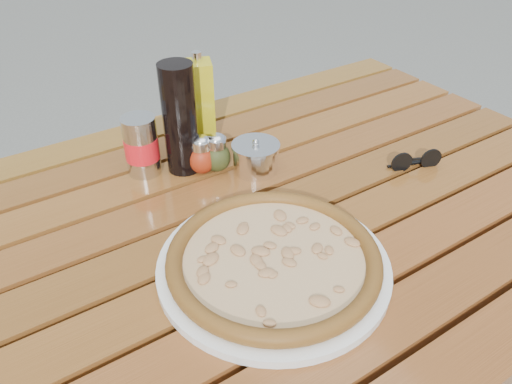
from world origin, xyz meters
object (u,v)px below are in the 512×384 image
pizza (274,258)px  pepper_shaker (202,155)px  plate (273,266)px  oregano_shaker (217,153)px  table (262,243)px  olive_oil_cruet (200,106)px  soda_can (142,146)px  dark_bottle (180,119)px  sunglasses (416,161)px  parmesan_tin (256,157)px

pizza → pepper_shaker: (0.04, 0.31, 0.02)m
plate → oregano_shaker: bearing=77.0°
table → olive_oil_cruet: 0.31m
oregano_shaker → table: bearing=-90.4°
pepper_shaker → soda_can: soda_can is taller
plate → pepper_shaker: (0.04, 0.31, 0.03)m
pizza → dark_bottle: (0.02, 0.34, 0.09)m
table → oregano_shaker: oregano_shaker is taller
table → olive_oil_cruet: olive_oil_cruet is taller
olive_oil_cruet → sunglasses: olive_oil_cruet is taller
table → dark_bottle: dark_bottle is taller
pizza → olive_oil_cruet: olive_oil_cruet is taller
pizza → soda_can: 0.37m
pizza → sunglasses: bearing=11.5°
pepper_shaker → dark_bottle: 0.08m
pizza → pepper_shaker: 0.31m
olive_oil_cruet → parmesan_tin: olive_oil_cruet is taller
dark_bottle → olive_oil_cruet: dark_bottle is taller
pizza → table: bearing=63.0°
table → olive_oil_cruet: (0.02, 0.26, 0.17)m
plate → sunglasses: (0.41, 0.08, 0.01)m
oregano_shaker → olive_oil_cruet: (0.02, 0.10, 0.06)m
pepper_shaker → table: bearing=-81.1°
oregano_shaker → parmesan_tin: oregano_shaker is taller
pepper_shaker → parmesan_tin: size_ratio=0.66×
oregano_shaker → soda_can: soda_can is taller
pizza → parmesan_tin: size_ratio=3.36×
plate → oregano_shaker: (0.07, 0.30, 0.03)m
soda_can → olive_oil_cruet: bearing=10.1°
dark_bottle → parmesan_tin: 0.16m
soda_can → olive_oil_cruet: olive_oil_cruet is taller
table → plate: bearing=-117.0°
soda_can → olive_oil_cruet: 0.15m
plate → olive_oil_cruet: size_ratio=1.71×
parmesan_tin → olive_oil_cruet: bearing=107.3°
parmesan_tin → sunglasses: bearing=-31.7°
plate → parmesan_tin: 0.29m
pizza → soda_can: (-0.06, 0.37, 0.04)m
pepper_shaker → pizza: bearing=-97.5°
pepper_shaker → parmesan_tin: pepper_shaker is taller
sunglasses → plate: bearing=-148.1°
oregano_shaker → sunglasses: (0.34, -0.21, -0.02)m
plate → pizza: bearing=-135.0°
dark_bottle → parmesan_tin: bearing=-36.1°
oregano_shaker → soda_can: bearing=149.7°
dark_bottle → parmesan_tin: size_ratio=1.77×
pizza → oregano_shaker: bearing=77.0°
oregano_shaker → olive_oil_cruet: size_ratio=0.39×
dark_bottle → soda_can: dark_bottle is taller
parmesan_tin → oregano_shaker: bearing=146.0°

